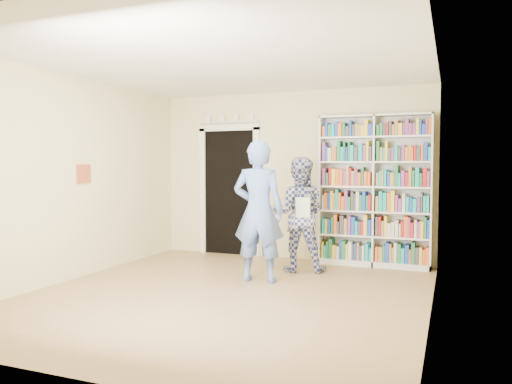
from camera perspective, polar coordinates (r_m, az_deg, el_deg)
floor at (r=5.97m, az=-3.33°, el=-11.62°), size 5.00×5.00×0.00m
ceiling at (r=5.90m, az=-3.41°, el=14.68°), size 5.00×5.00×0.00m
wall_back at (r=8.11m, az=4.08°, el=1.89°), size 4.50×0.00×4.50m
wall_left at (r=7.03m, az=-20.27°, el=1.54°), size 0.00×5.00×5.00m
wall_right at (r=5.24m, az=19.54°, el=1.12°), size 0.00×5.00×5.00m
bookshelf at (r=7.67m, az=13.39°, el=0.21°), size 1.65×0.31×2.26m
doorway at (r=8.49m, az=-3.07°, el=0.79°), size 1.10×0.08×2.43m
wall_art at (r=7.16m, az=-19.09°, el=1.99°), size 0.03×0.25×0.25m
man_blue at (r=6.46m, az=0.29°, el=-2.21°), size 0.72×0.51×1.84m
man_plaid at (r=7.16m, az=4.92°, el=-2.55°), size 0.91×0.78×1.63m
paper_sheet at (r=6.85m, az=5.37°, el=-1.77°), size 0.19×0.06×0.28m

